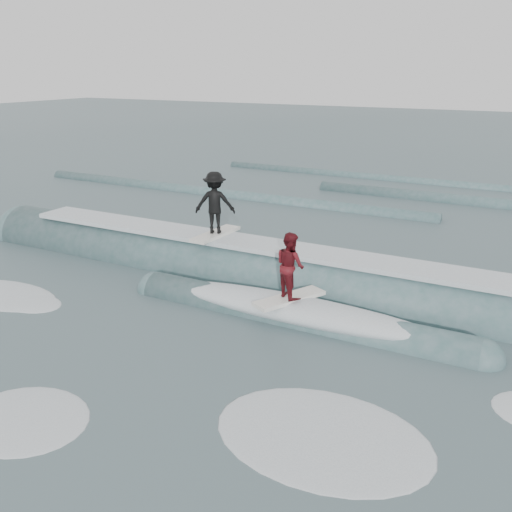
% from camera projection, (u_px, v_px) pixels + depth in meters
% --- Properties ---
extents(ground, '(160.00, 160.00, 0.00)m').
position_uv_depth(ground, '(187.00, 341.00, 13.54)').
color(ground, '#374B50').
rests_on(ground, ground).
extents(breaking_wave, '(23.44, 3.88, 2.20)m').
position_uv_depth(breaking_wave, '(274.00, 284.00, 16.90)').
color(breaking_wave, '#365B5B').
rests_on(breaking_wave, ground).
extents(surfer_black, '(1.42, 2.03, 2.01)m').
position_uv_depth(surfer_black, '(215.00, 205.00, 17.47)').
color(surfer_black, silver).
rests_on(surfer_black, ground).
extents(surfer_red, '(1.38, 2.04, 1.80)m').
position_uv_depth(surfer_red, '(290.00, 269.00, 14.29)').
color(surfer_red, white).
rests_on(surfer_red, ground).
extents(whitewater, '(16.55, 6.39, 0.10)m').
position_uv_depth(whitewater, '(195.00, 385.00, 11.68)').
color(whitewater, white).
rests_on(whitewater, ground).
extents(far_swells, '(37.11, 8.65, 0.80)m').
position_uv_depth(far_swells, '(398.00, 198.00, 28.14)').
color(far_swells, '#365B5B').
rests_on(far_swells, ground).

